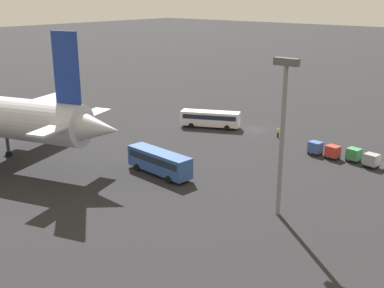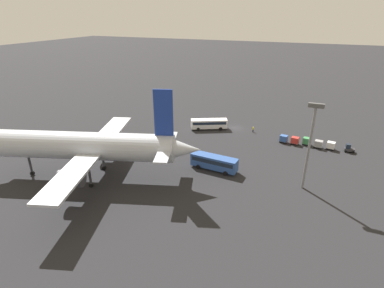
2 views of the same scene
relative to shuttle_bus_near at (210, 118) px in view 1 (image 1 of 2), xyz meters
name	(u,v)px [view 1 (image 1 of 2)]	position (x,y,z in m)	size (l,w,h in m)	color
ground_plane	(254,130)	(-7.21, -4.04, -1.86)	(600.00, 600.00, 0.00)	#232326
shuttle_bus_near	(210,118)	(0.00, 0.00, 0.00)	(10.98, 7.20, 3.10)	white
shuttle_bus_far	(159,161)	(-9.64, 23.84, 0.12)	(10.89, 3.67, 3.32)	#2D5199
worker_person	(278,132)	(-13.01, -2.63, -0.99)	(0.38, 0.38, 1.74)	#1E1E2D
cargo_cart_grey	(372,160)	(-31.25, 2.15, -0.67)	(2.23, 1.96, 2.06)	#38383D
cargo_cart_green	(354,154)	(-28.28, 1.29, -0.67)	(2.23, 1.96, 2.06)	#38383D
cargo_cart_red	(333,151)	(-25.31, 2.09, -0.67)	(2.23, 1.96, 2.06)	#38383D
cargo_cart_blue	(315,147)	(-22.34, 1.90, -0.67)	(2.23, 1.96, 2.06)	#38383D
light_pole	(283,122)	(-28.79, 24.27, 9.02)	(2.80, 0.70, 17.77)	slate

